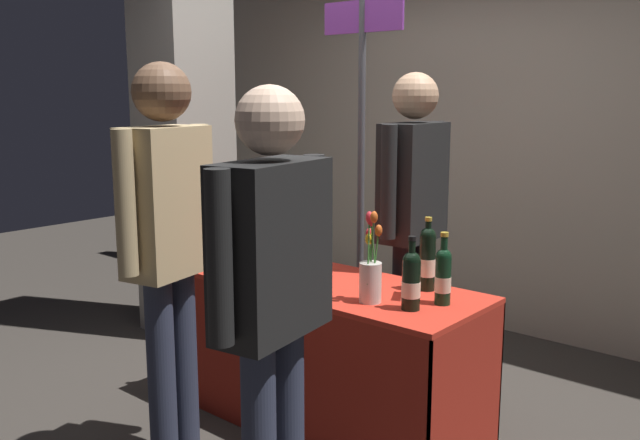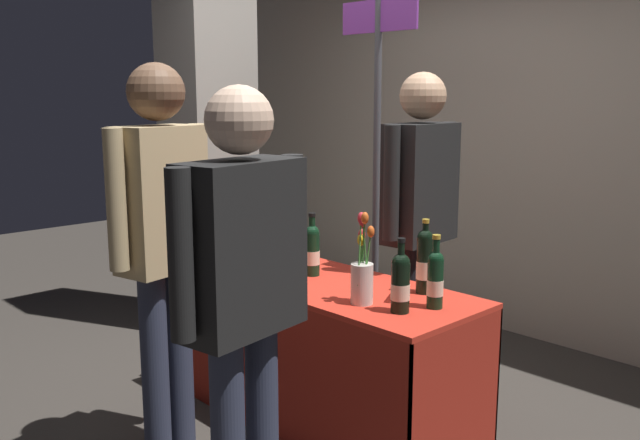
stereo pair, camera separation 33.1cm
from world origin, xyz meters
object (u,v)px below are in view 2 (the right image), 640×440
flower_vase (362,274)px  featured_wine_bottle (312,249)px  vendor_presenter (420,206)px  tasting_table (320,326)px  wine_glass_mid (281,239)px  display_bottle_0 (243,248)px  taster_foreground_right (162,228)px  concrete_pillar (206,73)px  booth_signpost (377,136)px  wine_glass_near_vendor (265,261)px

flower_vase → featured_wine_bottle: bearing=161.6°
vendor_presenter → tasting_table: bearing=-19.8°
wine_glass_mid → vendor_presenter: vendor_presenter is taller
flower_vase → tasting_table: bearing=161.9°
display_bottle_0 → wine_glass_mid: 0.39m
display_bottle_0 → wine_glass_mid: size_ratio=2.13×
display_bottle_0 → taster_foreground_right: (0.16, -0.56, 0.20)m
concrete_pillar → wine_glass_mid: bearing=-14.8°
flower_vase → display_bottle_0: bearing=-176.4°
display_bottle_0 → featured_wine_bottle: bearing=36.7°
vendor_presenter → booth_signpost: size_ratio=0.79×
featured_wine_bottle → display_bottle_0: featured_wine_bottle is taller
flower_vase → vendor_presenter: bearing=109.1°
concrete_pillar → tasting_table: bearing=-16.5°
concrete_pillar → display_bottle_0: bearing=-27.9°
concrete_pillar → wine_glass_near_vendor: bearing=-25.1°
tasting_table → wine_glass_mid: 0.64m
flower_vase → vendor_presenter: 0.77m
wine_glass_mid → featured_wine_bottle: bearing=-20.3°
tasting_table → vendor_presenter: 0.82m
featured_wine_bottle → taster_foreground_right: 0.81m
tasting_table → wine_glass_near_vendor: wine_glass_near_vendor is taller
concrete_pillar → taster_foreground_right: bearing=-40.9°
featured_wine_bottle → wine_glass_mid: featured_wine_bottle is taller
tasting_table → vendor_presenter: vendor_presenter is taller
concrete_pillar → featured_wine_bottle: size_ratio=11.19×
featured_wine_bottle → display_bottle_0: size_ratio=1.06×
tasting_table → wine_glass_mid: (-0.51, 0.19, 0.34)m
concrete_pillar → vendor_presenter: bearing=2.9°
featured_wine_bottle → wine_glass_near_vendor: 0.25m
featured_wine_bottle → wine_glass_mid: (-0.42, 0.16, -0.03)m
wine_glass_mid → vendor_presenter: size_ratio=0.08×
display_bottle_0 → vendor_presenter: vendor_presenter is taller
taster_foreground_right → booth_signpost: (-0.19, 1.61, 0.32)m
concrete_pillar → booth_signpost: size_ratio=1.61×
wine_glass_mid → wine_glass_near_vendor: bearing=-50.4°
concrete_pillar → booth_signpost: (1.22, 0.38, -0.39)m
flower_vase → booth_signpost: 1.39m
tasting_table → flower_vase: size_ratio=4.05×
concrete_pillar → booth_signpost: 1.34m
tasting_table → wine_glass_near_vendor: size_ratio=12.76×
display_bottle_0 → wine_glass_near_vendor: (0.18, -0.01, -0.04)m
display_bottle_0 → wine_glass_mid: display_bottle_0 is taller
wine_glass_near_vendor → booth_signpost: (-0.21, 1.06, 0.56)m
flower_vase → taster_foreground_right: (-0.62, -0.61, 0.20)m
wine_glass_near_vendor → concrete_pillar: bearing=154.9°
flower_vase → booth_signpost: booth_signpost is taller
tasting_table → taster_foreground_right: 0.96m
wine_glass_mid → flower_vase: (0.91, -0.32, 0.03)m
concrete_pillar → wine_glass_mid: (1.12, -0.30, -0.94)m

